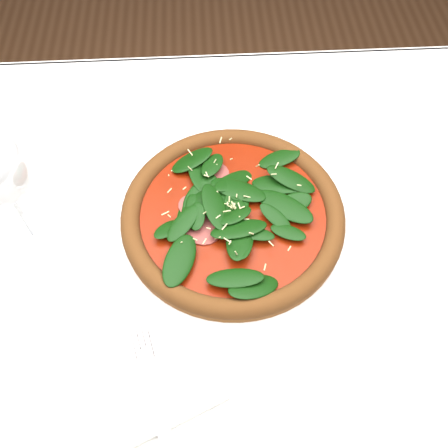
{
  "coord_description": "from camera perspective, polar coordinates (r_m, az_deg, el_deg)",
  "views": [
    {
      "loc": [
        0.0,
        -0.4,
        1.38
      ],
      "look_at": [
        0.03,
        -0.0,
        0.77
      ],
      "focal_mm": 40.0,
      "sensor_mm": 36.0,
      "label": 1
    }
  ],
  "objects": [
    {
      "name": "ground",
      "position": [
        1.44,
        -1.1,
        -16.88
      ],
      "size": [
        6.0,
        6.0,
        0.0
      ],
      "primitive_type": "plane",
      "color": "brown",
      "rests_on": "ground"
    },
    {
      "name": "dining_table",
      "position": [
        0.84,
        -1.82,
        -4.44
      ],
      "size": [
        1.21,
        0.81,
        0.75
      ],
      "color": "white",
      "rests_on": "ground"
    },
    {
      "name": "plate",
      "position": [
        0.75,
        1.0,
        0.34
      ],
      "size": [
        0.38,
        0.38,
        0.02
      ],
      "color": "white",
      "rests_on": "dining_table"
    },
    {
      "name": "pizza",
      "position": [
        0.73,
        1.02,
        1.28
      ],
      "size": [
        0.33,
        0.33,
        0.04
      ],
      "rotation": [
        0.0,
        0.0,
        -0.01
      ],
      "color": "#935723",
      "rests_on": "plate"
    },
    {
      "name": "napkin",
      "position": [
        0.65,
        -7.65,
        -19.4
      ],
      "size": [
        0.18,
        0.13,
        0.01
      ],
      "primitive_type": "cube",
      "rotation": [
        0.0,
        0.0,
        0.4
      ],
      "color": "white",
      "rests_on": "dining_table"
    },
    {
      "name": "fork",
      "position": [
        0.65,
        -8.39,
        -16.73
      ],
      "size": [
        0.06,
        0.17,
        0.0
      ],
      "rotation": [
        0.0,
        0.0,
        0.25
      ],
      "color": "silver",
      "rests_on": "napkin"
    }
  ]
}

